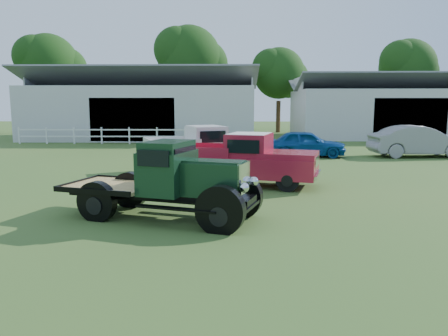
# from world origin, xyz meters

# --- Properties ---
(ground) EXTENTS (120.00, 120.00, 0.00)m
(ground) POSITION_xyz_m (0.00, 0.00, 0.00)
(ground) COLOR #4E662A
(shed_left) EXTENTS (18.80, 10.20, 5.60)m
(shed_left) POSITION_xyz_m (-7.00, 26.00, 2.80)
(shed_left) COLOR #A8A8A8
(shed_left) RESTS_ON ground
(shed_right) EXTENTS (16.80, 9.20, 5.20)m
(shed_right) POSITION_xyz_m (14.00, 27.00, 2.60)
(shed_right) COLOR #A8A8A8
(shed_right) RESTS_ON ground
(fence_rail) EXTENTS (14.20, 0.16, 1.20)m
(fence_rail) POSITION_xyz_m (-8.00, 20.00, 0.60)
(fence_rail) COLOR white
(fence_rail) RESTS_ON ground
(tree_a) EXTENTS (6.30, 6.30, 10.50)m
(tree_a) POSITION_xyz_m (-18.00, 33.00, 5.25)
(tree_a) COLOR #1A3C0F
(tree_a) RESTS_ON ground
(tree_b) EXTENTS (6.90, 6.90, 11.50)m
(tree_b) POSITION_xyz_m (-4.00, 34.00, 5.75)
(tree_b) COLOR #1A3C0F
(tree_b) RESTS_ON ground
(tree_c) EXTENTS (5.40, 5.40, 9.00)m
(tree_c) POSITION_xyz_m (5.00, 33.00, 4.50)
(tree_c) COLOR #1A3C0F
(tree_c) RESTS_ON ground
(tree_d) EXTENTS (6.00, 6.00, 10.00)m
(tree_d) POSITION_xyz_m (18.00, 34.00, 5.00)
(tree_d) COLOR #1A3C0F
(tree_d) RESTS_ON ground
(vintage_flatbed) EXTENTS (5.32, 3.37, 1.96)m
(vintage_flatbed) POSITION_xyz_m (-1.27, -0.41, 0.98)
(vintage_flatbed) COLOR #14321E
(vintage_flatbed) RESTS_ON ground
(red_pickup) EXTENTS (5.47, 3.31, 1.87)m
(red_pickup) POSITION_xyz_m (0.94, 4.21, 0.93)
(red_pickup) COLOR maroon
(red_pickup) RESTS_ON ground
(white_pickup) EXTENTS (5.53, 3.82, 1.89)m
(white_pickup) POSITION_xyz_m (-0.80, 7.57, 0.95)
(white_pickup) COLOR silver
(white_pickup) RESTS_ON ground
(misc_car_blue) EXTENTS (4.40, 2.18, 1.44)m
(misc_car_blue) POSITION_xyz_m (4.46, 12.65, 0.72)
(misc_car_blue) COLOR navy
(misc_car_blue) RESTS_ON ground
(misc_car_grey) EXTENTS (5.22, 2.02, 1.70)m
(misc_car_grey) POSITION_xyz_m (10.57, 12.70, 0.85)
(misc_car_grey) COLOR gray
(misc_car_grey) RESTS_ON ground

